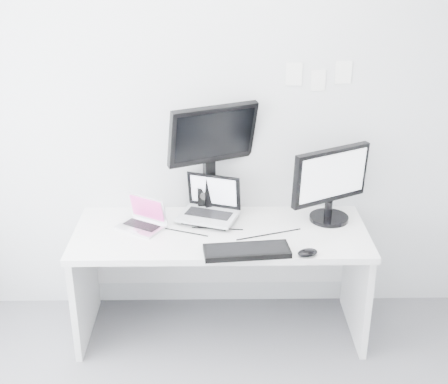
% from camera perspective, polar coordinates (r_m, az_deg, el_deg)
% --- Properties ---
extents(back_wall, '(3.60, 0.00, 3.60)m').
position_cam_1_polar(back_wall, '(3.80, -0.38, 7.09)').
color(back_wall, silver).
rests_on(back_wall, ground).
extents(desk, '(1.80, 0.70, 0.73)m').
position_cam_1_polar(desk, '(3.89, -0.30, -8.48)').
color(desk, white).
rests_on(desk, ground).
extents(macbook, '(0.34, 0.32, 0.20)m').
position_cam_1_polar(macbook, '(3.73, -7.96, -2.02)').
color(macbook, silver).
rests_on(macbook, desk).
extents(speaker, '(0.10, 0.10, 0.17)m').
position_cam_1_polar(speaker, '(3.94, -1.85, -0.59)').
color(speaker, black).
rests_on(speaker, desk).
extents(dell_laptop, '(0.42, 0.37, 0.29)m').
position_cam_1_polar(dell_laptop, '(3.76, -1.55, -0.82)').
color(dell_laptop, silver).
rests_on(dell_laptop, desk).
extents(rear_monitor, '(0.59, 0.42, 0.76)m').
position_cam_1_polar(rear_monitor, '(3.77, -1.21, 3.10)').
color(rear_monitor, black).
rests_on(rear_monitor, desk).
extents(samsung_monitor, '(0.59, 0.48, 0.50)m').
position_cam_1_polar(samsung_monitor, '(3.80, 10.10, 0.76)').
color(samsung_monitor, black).
rests_on(samsung_monitor, desk).
extents(keyboard, '(0.51, 0.22, 0.03)m').
position_cam_1_polar(keyboard, '(3.46, 2.17, -5.58)').
color(keyboard, black).
rests_on(keyboard, desk).
extents(mouse, '(0.14, 0.11, 0.04)m').
position_cam_1_polar(mouse, '(3.46, 7.89, -5.69)').
color(mouse, black).
rests_on(mouse, desk).
extents(wall_note_0, '(0.10, 0.00, 0.14)m').
position_cam_1_polar(wall_note_0, '(3.76, 6.62, 10.99)').
color(wall_note_0, white).
rests_on(wall_note_0, back_wall).
extents(wall_note_1, '(0.09, 0.00, 0.13)m').
position_cam_1_polar(wall_note_1, '(3.79, 8.88, 10.35)').
color(wall_note_1, white).
rests_on(wall_note_1, back_wall).
extents(wall_note_2, '(0.10, 0.00, 0.14)m').
position_cam_1_polar(wall_note_2, '(3.80, 11.20, 11.02)').
color(wall_note_2, white).
rests_on(wall_note_2, back_wall).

